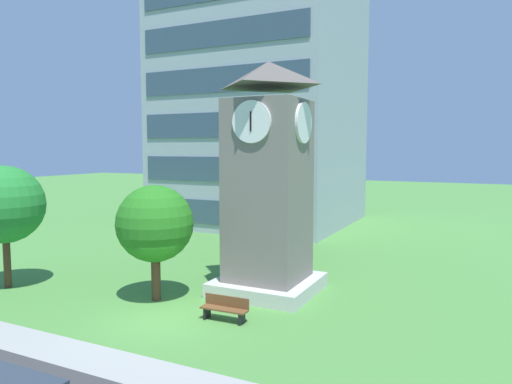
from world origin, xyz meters
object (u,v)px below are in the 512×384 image
clock_tower (268,191)px  park_bench (225,308)px  tree_streetside (263,201)px  tree_by_building (4,205)px  tree_near_tower (155,224)px

clock_tower → park_bench: size_ratio=5.50×
tree_streetside → tree_by_building: (-7.84, -10.60, 0.52)m
tree_streetside → clock_tower: bearing=-62.9°
clock_tower → park_bench: 5.58m
tree_streetside → tree_by_building: tree_by_building is taller
park_bench → tree_streetside: tree_streetside is taller
tree_streetside → tree_near_tower: bearing=-94.0°
clock_tower → tree_near_tower: size_ratio=2.07×
clock_tower → tree_by_building: (-10.90, -4.62, -0.66)m
tree_streetside → tree_near_tower: tree_streetside is taller
tree_streetside → tree_by_building: 13.19m
tree_streetside → tree_by_building: bearing=-126.5°
clock_tower → tree_by_building: size_ratio=1.80×
park_bench → tree_by_building: (-10.96, -0.70, 3.32)m
clock_tower → park_bench: clock_tower is taller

